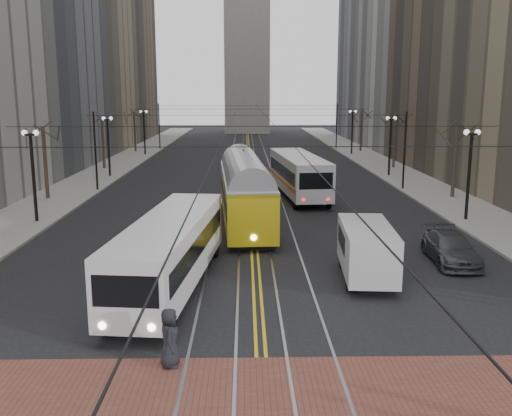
{
  "coord_description": "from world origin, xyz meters",
  "views": [
    {
      "loc": [
        -0.48,
        -17.48,
        8.11
      ],
      "look_at": [
        0.01,
        7.76,
        3.0
      ],
      "focal_mm": 40.0,
      "sensor_mm": 36.0,
      "label": 1
    }
  ],
  "objects_px": {
    "cargo_van": "(367,253)",
    "sedan_parked": "(451,248)",
    "transit_bus": "(171,254)",
    "sedan_grey": "(293,173)",
    "streetcar": "(245,197)",
    "rear_bus": "(298,176)",
    "pedestrian_a": "(170,338)"
  },
  "relations": [
    {
      "from": "transit_bus",
      "to": "streetcar",
      "type": "bearing_deg",
      "value": 81.86
    },
    {
      "from": "streetcar",
      "to": "pedestrian_a",
      "type": "relative_size",
      "value": 7.89
    },
    {
      "from": "rear_bus",
      "to": "cargo_van",
      "type": "distance_m",
      "value": 20.69
    },
    {
      "from": "transit_bus",
      "to": "cargo_van",
      "type": "bearing_deg",
      "value": 13.4
    },
    {
      "from": "transit_bus",
      "to": "sedan_grey",
      "type": "bearing_deg",
      "value": 81.59
    },
    {
      "from": "streetcar",
      "to": "sedan_parked",
      "type": "xyz_separation_m",
      "value": [
        10.0,
        -8.69,
        -0.98
      ]
    },
    {
      "from": "cargo_van",
      "to": "streetcar",
      "type": "bearing_deg",
      "value": 119.91
    },
    {
      "from": "transit_bus",
      "to": "sedan_parked",
      "type": "xyz_separation_m",
      "value": [
        13.11,
        3.56,
        -0.79
      ]
    },
    {
      "from": "streetcar",
      "to": "rear_bus",
      "type": "xyz_separation_m",
      "value": [
        4.25,
        9.49,
        -0.06
      ]
    },
    {
      "from": "rear_bus",
      "to": "pedestrian_a",
      "type": "relative_size",
      "value": 6.89
    },
    {
      "from": "transit_bus",
      "to": "pedestrian_a",
      "type": "relative_size",
      "value": 6.6
    },
    {
      "from": "transit_bus",
      "to": "rear_bus",
      "type": "distance_m",
      "value": 22.95
    },
    {
      "from": "cargo_van",
      "to": "transit_bus",
      "type": "bearing_deg",
      "value": -168.44
    },
    {
      "from": "cargo_van",
      "to": "sedan_grey",
      "type": "relative_size",
      "value": 1.2
    },
    {
      "from": "sedan_parked",
      "to": "pedestrian_a",
      "type": "distance_m",
      "value": 16.19
    },
    {
      "from": "streetcar",
      "to": "sedan_parked",
      "type": "distance_m",
      "value": 13.28
    },
    {
      "from": "sedan_grey",
      "to": "rear_bus",
      "type": "bearing_deg",
      "value": -88.18
    },
    {
      "from": "cargo_van",
      "to": "sedan_parked",
      "type": "distance_m",
      "value": 5.29
    },
    {
      "from": "transit_bus",
      "to": "sedan_parked",
      "type": "distance_m",
      "value": 13.61
    },
    {
      "from": "sedan_parked",
      "to": "pedestrian_a",
      "type": "height_order",
      "value": "pedestrian_a"
    },
    {
      "from": "cargo_van",
      "to": "sedan_grey",
      "type": "bearing_deg",
      "value": 96.01
    },
    {
      "from": "streetcar",
      "to": "cargo_van",
      "type": "height_order",
      "value": "streetcar"
    },
    {
      "from": "transit_bus",
      "to": "sedan_parked",
      "type": "relative_size",
      "value": 2.45
    },
    {
      "from": "transit_bus",
      "to": "cargo_van",
      "type": "distance_m",
      "value": 8.54
    },
    {
      "from": "rear_bus",
      "to": "sedan_grey",
      "type": "relative_size",
      "value": 2.78
    },
    {
      "from": "streetcar",
      "to": "cargo_van",
      "type": "bearing_deg",
      "value": -67.9
    },
    {
      "from": "sedan_grey",
      "to": "sedan_parked",
      "type": "xyz_separation_m",
      "value": [
        5.5,
        -25.82,
        -0.06
      ]
    },
    {
      "from": "cargo_van",
      "to": "sedan_parked",
      "type": "bearing_deg",
      "value": 32.35
    },
    {
      "from": "sedan_parked",
      "to": "rear_bus",
      "type": "bearing_deg",
      "value": 110.77
    },
    {
      "from": "transit_bus",
      "to": "sedan_parked",
      "type": "bearing_deg",
      "value": 21.31
    },
    {
      "from": "transit_bus",
      "to": "rear_bus",
      "type": "bearing_deg",
      "value": 77.41
    },
    {
      "from": "transit_bus",
      "to": "sedan_grey",
      "type": "height_order",
      "value": "transit_bus"
    }
  ]
}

